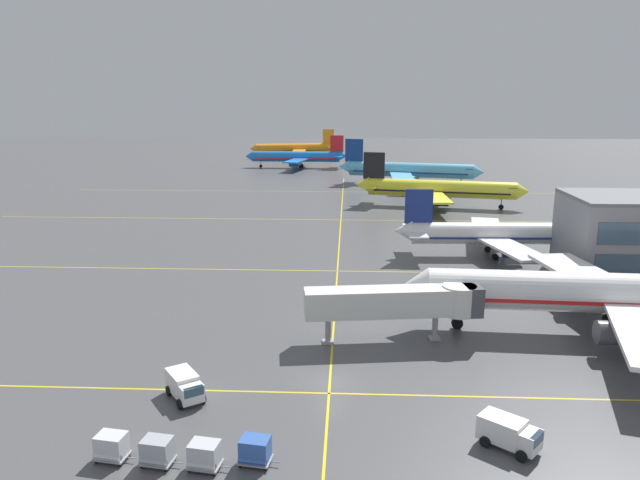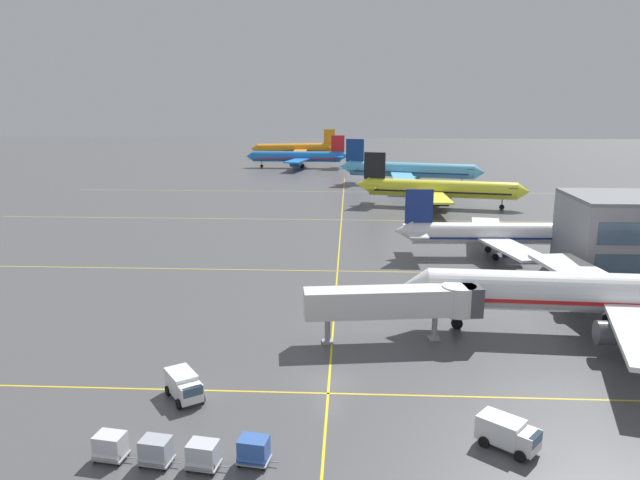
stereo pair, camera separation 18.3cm
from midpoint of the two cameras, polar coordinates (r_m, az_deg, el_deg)
The scene contains 15 objects.
ground_plane at distance 52.69m, azimuth 0.96°, elevation -13.32°, with size 600.00×600.00×0.00m, color #4C4C4F.
airliner_front_gate at distance 67.31m, azimuth 25.57°, elevation -4.63°, with size 40.92×35.27×12.73m.
airliner_second_row at distance 94.59m, azimuth 16.88°, elevation 0.56°, with size 32.84×28.38×10.23m.
airliner_third_row at distance 133.66m, azimuth 11.27°, elevation 4.76°, with size 37.23×31.69×11.61m.
airliner_far_left_stand at distance 164.58m, azimuth 8.47°, elevation 6.56°, with size 39.01×33.16×12.22m.
airliner_far_right_stand at distance 203.85m, azimuth -2.06°, elevation 7.90°, with size 34.80×30.10×10.85m.
airliner_distant_taxiway at distance 237.75m, azimuth -2.27°, elevation 8.70°, with size 34.55×29.37×10.83m.
taxiway_markings at distance 100.85m, azimuth 1.94°, elevation -0.10°, with size 136.65×155.53×0.01m.
service_truck_red_van at distance 50.78m, azimuth -12.66°, elevation -13.27°, with size 3.88×4.41×2.10m.
service_truck_catering at distance 45.41m, azimuth 17.52°, elevation -17.04°, with size 4.35×4.02×2.10m.
baggage_cart_row_leftmost at distance 44.66m, azimuth -19.16°, elevation -17.98°, with size 2.85×1.97×1.86m.
baggage_cart_row_second at distance 43.32m, azimuth -15.18°, elevation -18.74°, with size 2.85×1.97×1.86m.
baggage_cart_row_middle at distance 42.27m, azimuth -10.91°, elevation -19.38°, with size 2.85×1.97×1.86m.
baggage_cart_row_fourth at distance 42.24m, azimuth -6.18°, elevation -19.21°, with size 2.85×1.97×1.86m.
jet_bridge at distance 60.00m, azimuth 8.23°, elevation -5.81°, with size 17.66×5.09×5.58m.
Camera 2 is at (1.59, -46.96, 23.82)m, focal length 33.75 mm.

